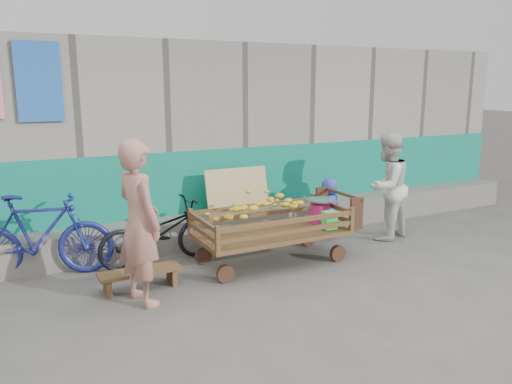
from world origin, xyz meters
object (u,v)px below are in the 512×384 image
vendor_man (139,223)px  bicycle_dark (159,232)px  banana_cart (269,218)px  bicycle_blue (39,236)px  child (329,208)px  bench (140,275)px  woman (387,186)px

vendor_man → bicycle_dark: (0.52, 1.11, -0.47)m
banana_cart → bicycle_dark: (-1.32, 0.65, -0.20)m
bicycle_dark → bicycle_blue: bicycle_blue is taller
child → bicycle_dark: child is taller
bench → bicycle_dark: bearing=58.8°
bicycle_blue → bicycle_dark: bearing=-85.4°
vendor_man → bicycle_blue: 1.65m
banana_cart → bicycle_dark: 1.48m
bicycle_blue → vendor_man: bearing=-132.0°
bench → bicycle_blue: bicycle_blue is taller
woman → child: woman is taller
child → woman: bearing=140.5°
bench → bicycle_dark: size_ratio=0.58×
banana_cart → bench: 1.83m
bicycle_dark → bicycle_blue: size_ratio=0.93×
banana_cart → child: 1.52m
vendor_man → woman: bearing=-96.2°
vendor_man → bicycle_blue: bearing=20.6°
child → vendor_man: bearing=8.0°
vendor_man → child: 3.42m
woman → bicycle_dark: woman is taller
woman → vendor_man: bearing=-8.8°
bicycle_dark → banana_cart: bearing=-121.3°
bench → bicycle_blue: bearing=136.5°
banana_cart → woman: woman is taller
banana_cart → woman: (2.16, 0.16, 0.20)m
vendor_man → bicycle_blue: (-0.93, 1.31, -0.37)m
banana_cart → bicycle_blue: bearing=162.9°
bench → child: size_ratio=1.00×
vendor_man → woman: vendor_man is taller
bench → child: (3.16, 0.69, 0.30)m
banana_cart → child: bearing=23.1°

